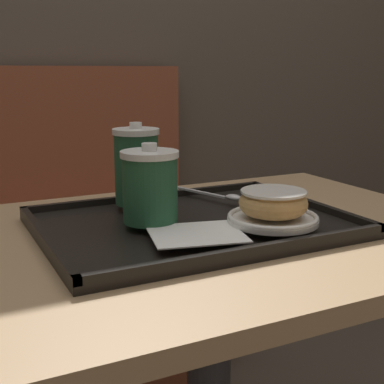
% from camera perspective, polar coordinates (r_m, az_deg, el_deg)
% --- Properties ---
extents(wall_behind, '(8.00, 0.05, 2.40)m').
position_cam_1_polar(wall_behind, '(1.93, -14.65, 18.85)').
color(wall_behind, brown).
rests_on(wall_behind, ground_plane).
extents(cafe_table, '(0.93, 0.67, 0.72)m').
position_cam_1_polar(cafe_table, '(0.97, 1.85, -13.09)').
color(cafe_table, tan).
rests_on(cafe_table, ground_plane).
extents(serving_tray, '(0.51, 0.38, 0.02)m').
position_cam_1_polar(serving_tray, '(0.91, -0.00, -3.49)').
color(serving_tray, black).
rests_on(serving_tray, cafe_table).
extents(napkin_paper, '(0.16, 0.14, 0.00)m').
position_cam_1_polar(napkin_paper, '(0.80, 0.47, -4.47)').
color(napkin_paper, white).
rests_on(napkin_paper, serving_tray).
extents(coffee_cup_front, '(0.09, 0.09, 0.13)m').
position_cam_1_polar(coffee_cup_front, '(0.86, -4.50, 0.65)').
color(coffee_cup_front, '#235638').
rests_on(coffee_cup_front, serving_tray).
extents(coffee_cup_rear, '(0.08, 0.08, 0.15)m').
position_cam_1_polar(coffee_cup_rear, '(0.98, -5.94, 2.79)').
color(coffee_cup_rear, '#235638').
rests_on(coffee_cup_rear, serving_tray).
extents(plate_with_chocolate_donut, '(0.15, 0.15, 0.01)m').
position_cam_1_polar(plate_with_chocolate_donut, '(0.87, 8.60, -2.79)').
color(plate_with_chocolate_donut, white).
rests_on(plate_with_chocolate_donut, serving_tray).
extents(donut_chocolate_glazed, '(0.11, 0.11, 0.04)m').
position_cam_1_polar(donut_chocolate_glazed, '(0.86, 8.66, -1.08)').
color(donut_chocolate_glazed, tan).
rests_on(donut_chocolate_glazed, plate_with_chocolate_donut).
extents(spoon, '(0.07, 0.16, 0.01)m').
position_cam_1_polar(spoon, '(1.03, 3.29, -0.39)').
color(spoon, silver).
rests_on(spoon, serving_tray).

